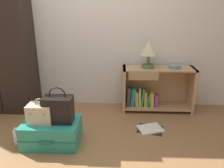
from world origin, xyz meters
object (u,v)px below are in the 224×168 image
train_case (41,113)px  open_book_on_floor (150,129)px  suitcase_large (52,132)px  bottle (17,136)px  wardrobe (1,49)px  bowl (175,67)px  bookshelf (154,89)px  handbag (58,109)px  table_lamp (149,49)px

train_case → open_book_on_floor: (1.26, 0.37, -0.38)m
suitcase_large → bottle: 0.40m
suitcase_large → open_book_on_floor: (1.17, 0.34, -0.13)m
wardrobe → bowl: size_ratio=11.39×
train_case → bookshelf: bearing=35.9°
suitcase_large → open_book_on_floor: bearing=16.4°
train_case → bottle: size_ratio=1.43×
bowl → train_case: bowl is taller
wardrobe → bottle: (0.55, -0.95, -0.83)m
handbag → bookshelf: bearing=39.3°
table_lamp → bottle: table_lamp is taller
train_case → table_lamp: bearing=37.1°
wardrobe → handbag: 1.47m
bottle → suitcase_large: bearing=5.0°
table_lamp → bowl: (0.38, -0.00, -0.25)m
bookshelf → train_case: (-1.38, -1.00, 0.06)m
bookshelf → open_book_on_floor: bookshelf is taller
bowl → table_lamp: bearing=179.6°
suitcase_large → bookshelf: bearing=37.2°
table_lamp → open_book_on_floor: table_lamp is taller
wardrobe → train_case: size_ratio=6.48×
bottle → open_book_on_floor: (1.56, 0.38, -0.08)m
handbag → open_book_on_floor: (1.07, 0.34, -0.42)m
suitcase_large → bowl: bearing=31.0°
bookshelf → suitcase_large: 1.62m
train_case → bottle: 0.42m
wardrobe → handbag: size_ratio=4.55×
open_book_on_floor → handbag: bearing=-162.4°
suitcase_large → bottle: size_ratio=3.16×
table_lamp → handbag: size_ratio=1.01×
handbag → open_book_on_floor: size_ratio=1.10×
wardrobe → bookshelf: 2.30m
wardrobe → train_case: (0.84, -0.94, -0.54)m
bowl → bottle: 2.26m
suitcase_large → wardrobe: bearing=135.9°
bowl → train_case: size_ratio=0.57×
bowl → suitcase_large: (-1.55, -0.93, -0.55)m
bookshelf → suitcase_large: (-1.28, -0.97, -0.19)m
bookshelf → bowl: bowl is taller
wardrobe → table_lamp: size_ratio=4.48×
wardrobe → handbag: (1.04, -0.91, -0.50)m
wardrobe → bookshelf: size_ratio=1.77×
wardrobe → train_case: 1.37m
bookshelf → train_case: 1.70m
wardrobe → open_book_on_floor: 2.37m
bookshelf → table_lamp: bearing=-161.6°
table_lamp → bookshelf: bearing=18.4°
train_case → open_book_on_floor: size_ratio=0.77×
bowl → suitcase_large: 1.89m
wardrobe → bowl: 2.51m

